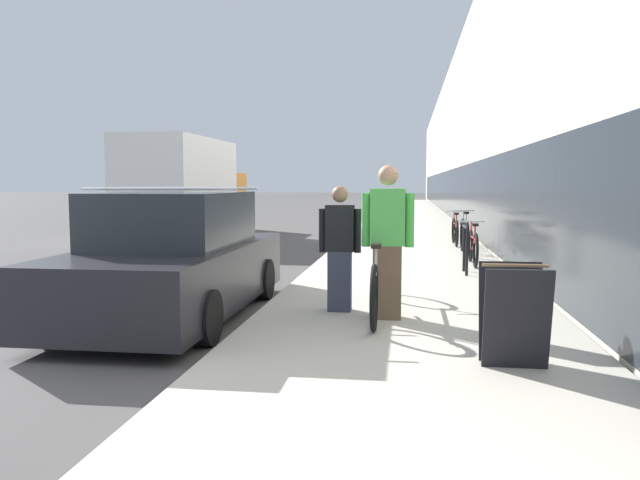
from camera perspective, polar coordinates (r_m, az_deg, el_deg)
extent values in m
cube|color=#BCB5A5|center=(26.26, 8.06, 1.53)|extent=(3.74, 70.00, 0.12)
cube|color=beige|center=(34.96, 19.67, 8.15)|extent=(10.00, 70.00, 7.40)
cube|color=#1E2328|center=(34.27, 11.37, 4.32)|extent=(0.10, 63.00, 2.20)
torus|color=black|center=(8.87, 5.71, -2.78)|extent=(0.06, 0.73, 0.73)
torus|color=black|center=(6.75, 4.96, -5.29)|extent=(0.06, 0.73, 0.73)
cylinder|color=#B7BCC1|center=(7.78, 5.40, -2.25)|extent=(0.04, 1.82, 0.04)
cylinder|color=#B7BCC1|center=(7.37, 5.24, -3.48)|extent=(0.04, 1.08, 0.34)
cylinder|color=#B7BCC1|center=(7.08, 5.15, -1.75)|extent=(0.03, 0.03, 0.30)
cube|color=black|center=(7.06, 5.16, -0.53)|extent=(0.11, 0.22, 0.05)
cylinder|color=#B7BCC1|center=(8.65, 5.68, -0.43)|extent=(0.03, 0.03, 0.32)
cylinder|color=silver|center=(8.64, 5.69, 0.63)|extent=(0.52, 0.03, 0.03)
cube|color=brown|center=(7.41, 6.16, -3.83)|extent=(0.33, 0.24, 0.87)
cube|color=#4CB74C|center=(7.33, 6.22, 2.10)|extent=(0.41, 0.24, 0.67)
cylinder|color=#4CB74C|center=(7.35, 4.23, 1.85)|extent=(0.10, 0.10, 0.63)
cylinder|color=#4CB74C|center=(7.33, 8.21, 1.80)|extent=(0.10, 0.10, 0.63)
sphere|color=tan|center=(7.32, 6.26, 5.90)|extent=(0.24, 0.24, 0.24)
cube|color=#33384C|center=(7.82, 1.82, -3.77)|extent=(0.29, 0.21, 0.75)
cube|color=black|center=(7.74, 1.83, 1.09)|extent=(0.35, 0.21, 0.58)
cylinder|color=black|center=(7.77, 0.21, 0.88)|extent=(0.09, 0.09, 0.54)
cylinder|color=black|center=(7.72, 3.46, 0.85)|extent=(0.09, 0.09, 0.54)
sphere|color=#936B51|center=(7.72, 1.84, 4.20)|extent=(0.20, 0.20, 0.20)
cylinder|color=black|center=(11.05, 13.29, -1.09)|extent=(0.05, 0.05, 0.82)
cylinder|color=black|center=(11.59, 13.04, -0.80)|extent=(0.05, 0.05, 0.82)
cylinder|color=black|center=(11.29, 13.20, 1.13)|extent=(0.05, 0.55, 0.05)
torus|color=black|center=(13.08, 13.59, -0.48)|extent=(0.05, 0.67, 0.67)
torus|color=black|center=(12.11, 14.04, -0.94)|extent=(0.05, 0.67, 0.67)
cylinder|color=red|center=(12.58, 13.82, 0.21)|extent=(0.04, 0.84, 0.04)
cylinder|color=red|center=(12.39, 13.91, -0.30)|extent=(0.04, 0.51, 0.31)
cylinder|color=red|center=(12.25, 13.99, 0.73)|extent=(0.03, 0.03, 0.27)
cube|color=black|center=(12.24, 14.00, 1.37)|extent=(0.11, 0.22, 0.05)
cylinder|color=red|center=(12.98, 13.65, 1.01)|extent=(0.03, 0.03, 0.29)
cylinder|color=silver|center=(12.97, 13.67, 1.65)|extent=(0.52, 0.03, 0.03)
torus|color=black|center=(15.04, 12.89, 0.47)|extent=(0.06, 0.78, 0.78)
torus|color=black|center=(14.04, 13.24, 0.14)|extent=(0.06, 0.78, 0.78)
cylinder|color=#B7BCC1|center=(14.52, 13.08, 1.24)|extent=(0.04, 0.86, 0.04)
cylinder|color=#B7BCC1|center=(14.33, 13.14, 0.74)|extent=(0.04, 0.52, 0.35)
cylinder|color=#B7BCC1|center=(14.19, 13.21, 1.80)|extent=(0.03, 0.03, 0.32)
cube|color=black|center=(14.18, 13.22, 2.45)|extent=(0.11, 0.22, 0.05)
cylinder|color=#B7BCC1|center=(14.93, 12.95, 2.00)|extent=(0.03, 0.03, 0.34)
cylinder|color=silver|center=(14.92, 12.97, 2.65)|extent=(0.52, 0.03, 0.03)
torus|color=black|center=(17.13, 12.11, 0.89)|extent=(0.06, 0.68, 0.68)
torus|color=black|center=(16.00, 12.39, 0.58)|extent=(0.06, 0.68, 0.68)
cylinder|color=red|center=(16.55, 12.26, 1.45)|extent=(0.04, 0.96, 0.04)
cylinder|color=red|center=(16.33, 12.31, 1.06)|extent=(0.04, 0.58, 0.31)
cylinder|color=red|center=(16.18, 12.36, 1.87)|extent=(0.03, 0.03, 0.28)
cube|color=black|center=(16.17, 12.37, 2.36)|extent=(0.11, 0.22, 0.05)
cylinder|color=red|center=(17.01, 12.15, 2.05)|extent=(0.03, 0.03, 0.30)
cylinder|color=silver|center=(17.01, 12.16, 2.55)|extent=(0.52, 0.03, 0.03)
cube|color=black|center=(5.58, 17.60, -6.97)|extent=(0.56, 0.20, 0.89)
cube|color=black|center=(5.93, 17.02, -6.25)|extent=(0.56, 0.20, 0.89)
cylinder|color=#93704C|center=(5.68, 17.42, -2.23)|extent=(0.56, 0.03, 0.03)
cube|color=black|center=(8.23, -13.11, -3.18)|extent=(1.82, 4.47, 0.77)
cube|color=#1E2328|center=(8.16, -13.22, 1.86)|extent=(1.57, 2.23, 0.68)
cylinder|color=silver|center=(8.60, -12.08, 4.66)|extent=(1.94, 0.04, 0.04)
cylinder|color=silver|center=(7.69, -14.61, 4.55)|extent=(1.94, 0.04, 0.04)
cylinder|color=black|center=(9.81, -14.88, -3.27)|extent=(0.22, 0.60, 0.60)
cylinder|color=black|center=(9.28, -5.20, -3.59)|extent=(0.22, 0.60, 0.60)
cylinder|color=black|center=(7.45, -22.96, -6.17)|extent=(0.22, 0.60, 0.60)
cylinder|color=black|center=(6.75, -10.45, -7.00)|extent=(0.22, 0.60, 0.60)
cube|color=orange|center=(23.10, -9.69, 3.75)|extent=(2.04, 1.73, 1.86)
cube|color=white|center=(19.84, -12.75, 4.91)|extent=(2.21, 5.18, 2.86)
cylinder|color=black|center=(23.04, -12.39, 1.85)|extent=(0.28, 0.84, 0.84)
cylinder|color=black|center=(22.41, -7.56, 1.84)|extent=(0.28, 0.84, 0.84)
cylinder|color=black|center=(19.31, -16.56, 1.14)|extent=(0.28, 0.84, 0.84)
cylinder|color=black|center=(18.57, -10.90, 1.10)|extent=(0.28, 0.84, 0.84)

